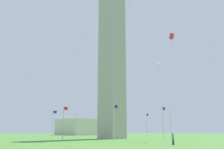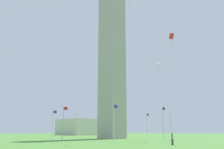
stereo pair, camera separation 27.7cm
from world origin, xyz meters
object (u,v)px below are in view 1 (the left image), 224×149
flagpole_sw (114,121)px  kite_red_box (172,36)px  distant_building (83,127)px  flagpole_nw (171,123)px  kite_yellow_diamond (130,0)px  person_gray_shirt (173,139)px  flagpole_w (163,121)px  kite_green_diamond (158,63)px  flagpole_se (53,123)px  flagpole_s (63,121)px  flagpole_n (147,124)px  obelisk_monument (112,47)px  flagpole_e (75,124)px  flagpole_ne (111,124)px

flagpole_sw → kite_red_box: 24.65m
distant_building → flagpole_nw: bearing=-108.9°
kite_yellow_diamond → kite_red_box: 14.22m
kite_red_box → kite_yellow_diamond: bearing=172.5°
flagpole_nw → kite_yellow_diamond: size_ratio=4.77×
person_gray_shirt → distant_building: (46.38, 75.65, 2.81)m
flagpole_w → kite_green_diamond: (-2.06, -0.71, 12.72)m
flagpole_se → flagpole_s: bearing=-112.5°
person_gray_shirt → flagpole_n: bearing=-49.4°
flagpole_w → obelisk_monument: bearing=90.2°
flagpole_e → flagpole_w: 31.06m
flagpole_ne → flagpole_nw: (-0.00, -21.97, 0.00)m
flagpole_n → person_gray_shirt: (-30.24, -26.21, -3.18)m
kite_yellow_diamond → kite_green_diamond: size_ratio=0.77×
flagpole_ne → obelisk_monument: bearing=-135.2°
flagpole_n → flagpole_se: same height
flagpole_sw → flagpole_w: 11.89m
kite_green_diamond → flagpole_s: bearing=129.7°
obelisk_monument → flagpole_s: obelisk_monument is taller
flagpole_nw → person_gray_shirt: 30.03m
flagpole_n → kite_green_diamond: kite_green_diamond is taller
flagpole_se → kite_red_box: 37.25m
flagpole_se → person_gray_shirt: (-3.72, -37.20, -3.18)m
flagpole_sw → flagpole_nw: 21.97m
flagpole_nw → distant_building: distant_building is taller
kite_green_diamond → flagpole_sw: bearing=149.5°
flagpole_w → flagpole_nw: same height
flagpole_e → flagpole_w: (-0.00, -31.06, 0.00)m
flagpole_e → kite_yellow_diamond: bearing=-110.0°
flagpole_n → kite_yellow_diamond: (-26.99, -16.02, 24.68)m
kite_green_diamond → flagpole_w: bearing=19.0°
distant_building → flagpole_n: bearing=-108.1°
flagpole_s → person_gray_shirt: 26.42m
flagpole_s → flagpole_nw: 28.70m
person_gray_shirt → flagpole_w: bearing=-54.4°
flagpole_n → flagpole_e: (-15.53, 15.53, 0.00)m
flagpole_se → kite_yellow_diamond: bearing=-91.0°
flagpole_ne → flagpole_s: 28.70m
flagpole_se → obelisk_monument: bearing=-45.2°
flagpole_w → kite_yellow_diamond: kite_yellow_diamond is taller
flagpole_sw → distant_building: size_ratio=0.33×
obelisk_monument → kite_green_diamond: bearing=-97.0°
flagpole_n → flagpole_nw: (-4.55, -10.98, 0.00)m
obelisk_monument → kite_green_diamond: obelisk_monument is taller
flagpole_se → flagpole_w: (10.98, -26.52, 0.00)m
flagpole_sw → kite_green_diamond: (8.92, -5.26, 12.72)m
flagpole_e → flagpole_s: (-15.53, -15.53, 0.00)m
flagpole_e → distant_building: bearing=46.9°
flagpole_ne → distant_building: size_ratio=0.33×
flagpole_s → distant_building: distant_building is taller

